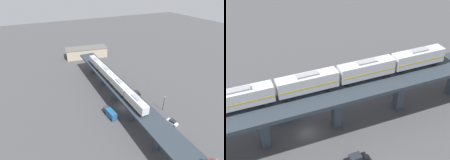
# 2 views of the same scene
# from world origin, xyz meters

# --- Properties ---
(ground_plane) EXTENTS (400.00, 400.00, 0.00)m
(ground_plane) POSITION_xyz_m (0.00, 0.00, 0.00)
(ground_plane) COLOR #424244
(elevated_viaduct) EXTENTS (10.11, 92.14, 8.84)m
(elevated_viaduct) POSITION_xyz_m (0.00, -0.20, 7.54)
(elevated_viaduct) COLOR #283039
(elevated_viaduct) RESTS_ON ground
(subway_train) EXTENTS (3.76, 49.84, 4.45)m
(subway_train) POSITION_xyz_m (-1.54, 7.39, 11.38)
(subway_train) COLOR silver
(subway_train) RESTS_ON elevated_viaduct
(street_car_white) EXTENTS (2.83, 4.71, 1.89)m
(street_car_white) POSITION_xyz_m (12.65, -16.91, 0.94)
(street_car_white) COLOR silver
(street_car_white) RESTS_ON ground
(street_car_black) EXTENTS (2.07, 4.46, 1.89)m
(street_car_black) POSITION_xyz_m (10.90, 5.87, 0.94)
(street_car_black) COLOR black
(street_car_black) RESTS_ON ground
(delivery_truck) EXTENTS (3.09, 7.42, 3.20)m
(delivery_truck) POSITION_xyz_m (-7.16, -2.94, 1.76)
(delivery_truck) COLOR #333338
(delivery_truck) RESTS_ON ground
(street_lamp) EXTENTS (0.44, 0.44, 6.94)m
(street_lamp) POSITION_xyz_m (14.81, -8.65, 4.11)
(street_lamp) COLOR black
(street_lamp) RESTS_ON ground
(warehouse_building) EXTENTS (29.70, 14.05, 6.80)m
(warehouse_building) POSITION_xyz_m (3.92, 62.37, 3.41)
(warehouse_building) COLOR tan
(warehouse_building) RESTS_ON ground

